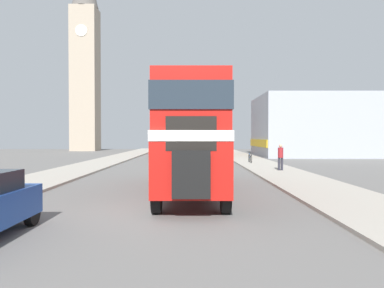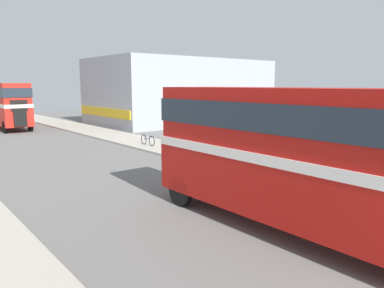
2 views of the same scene
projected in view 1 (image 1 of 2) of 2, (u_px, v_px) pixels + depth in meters
ground_plane at (154, 213)px, 11.40m from camera, size 120.00×120.00×0.00m
sidewalk_right at (375, 211)px, 11.39m from camera, size 3.50×120.00×0.12m
double_decker_bus at (192, 131)px, 15.73m from camera, size 2.38×11.10×4.30m
bus_distant at (193, 134)px, 50.76m from camera, size 2.48×10.80×4.50m
pedestrian_walking at (281, 156)px, 24.49m from camera, size 0.35×0.35×1.71m
bicycle_on_pavement at (251, 158)px, 32.00m from camera, size 0.05×1.76×0.78m
church_tower at (86, 50)px, 62.30m from camera, size 4.39×4.39×32.98m
shop_building_block at (342, 126)px, 45.03m from camera, size 20.09×11.50×7.17m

